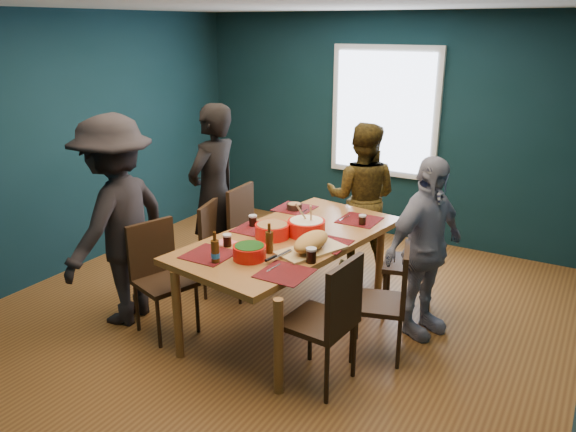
% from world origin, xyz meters
% --- Properties ---
extents(room, '(5.01, 5.01, 2.71)m').
position_xyz_m(room, '(0.00, 0.27, 1.37)').
color(room, brown).
rests_on(room, ground).
extents(dining_table, '(1.37, 2.26, 0.80)m').
position_xyz_m(dining_table, '(0.14, -0.04, 0.73)').
color(dining_table, '#9D692F').
rests_on(dining_table, floor).
extents(chair_left_far, '(0.47, 0.47, 1.01)m').
position_xyz_m(chair_left_far, '(-0.61, 0.46, 0.59)').
color(chair_left_far, black).
rests_on(chair_left_far, floor).
extents(chair_left_mid, '(0.51, 0.51, 0.93)m').
position_xyz_m(chair_left_mid, '(-0.72, 0.07, 0.54)').
color(chair_left_mid, black).
rests_on(chair_left_mid, floor).
extents(chair_left_near, '(0.55, 0.55, 0.97)m').
position_xyz_m(chair_left_near, '(-0.75, -0.74, 0.56)').
color(chair_left_near, black).
rests_on(chair_left_near, floor).
extents(chair_right_far, '(0.55, 0.55, 1.00)m').
position_xyz_m(chair_right_far, '(1.10, 0.65, 0.58)').
color(chair_right_far, black).
rests_on(chair_right_far, floor).
extents(chair_right_mid, '(0.53, 0.53, 0.93)m').
position_xyz_m(chair_right_mid, '(1.11, -0.15, 0.54)').
color(chair_right_mid, black).
rests_on(chair_right_mid, floor).
extents(chair_right_near, '(0.49, 0.49, 1.01)m').
position_xyz_m(chair_right_near, '(0.88, -0.75, 0.59)').
color(chair_right_near, black).
rests_on(chair_right_near, floor).
extents(person_far_left, '(0.46, 0.68, 1.83)m').
position_xyz_m(person_far_left, '(-0.97, 0.34, 0.92)').
color(person_far_left, black).
rests_on(person_far_left, floor).
extents(person_back, '(0.90, 0.78, 1.60)m').
position_xyz_m(person_back, '(0.22, 1.34, 0.80)').
color(person_back, black).
rests_on(person_back, floor).
extents(person_right, '(0.69, 0.99, 1.56)m').
position_xyz_m(person_right, '(1.22, 0.34, 0.78)').
color(person_right, white).
rests_on(person_right, floor).
extents(person_near_left, '(0.82, 1.27, 1.86)m').
position_xyz_m(person_near_left, '(-1.17, -0.76, 0.93)').
color(person_near_left, black).
rests_on(person_near_left, floor).
extents(bowl_salad, '(0.30, 0.30, 0.12)m').
position_xyz_m(bowl_salad, '(0.02, -0.14, 0.87)').
color(bowl_salad, red).
rests_on(bowl_salad, dining_table).
extents(bowl_dumpling, '(0.33, 0.33, 0.31)m').
position_xyz_m(bowl_dumpling, '(0.25, 0.06, 0.88)').
color(bowl_dumpling, red).
rests_on(bowl_dumpling, dining_table).
extents(bowl_herbs, '(0.26, 0.26, 0.11)m').
position_xyz_m(bowl_herbs, '(0.12, -0.63, 0.87)').
color(bowl_herbs, red).
rests_on(bowl_herbs, dining_table).
extents(cutting_board, '(0.47, 0.73, 0.15)m').
position_xyz_m(cutting_board, '(0.46, -0.26, 0.88)').
color(cutting_board, tan).
rests_on(cutting_board, dining_table).
extents(small_bowl, '(0.15, 0.15, 0.06)m').
position_xyz_m(small_bowl, '(-0.19, 0.62, 0.84)').
color(small_bowl, black).
rests_on(small_bowl, dining_table).
extents(beer_bottle_a, '(0.07, 0.07, 0.25)m').
position_xyz_m(beer_bottle_a, '(-0.07, -0.82, 0.90)').
color(beer_bottle_a, '#42240B').
rests_on(beer_bottle_a, dining_table).
extents(beer_bottle_b, '(0.06, 0.06, 0.25)m').
position_xyz_m(beer_bottle_b, '(0.18, -0.45, 0.90)').
color(beer_bottle_b, '#42240B').
rests_on(beer_bottle_b, dining_table).
extents(cola_glass_a, '(0.07, 0.07, 0.10)m').
position_xyz_m(cola_glass_a, '(-0.19, -0.50, 0.86)').
color(cola_glass_a, black).
rests_on(cola_glass_a, dining_table).
extents(cola_glass_b, '(0.08, 0.08, 0.12)m').
position_xyz_m(cola_glass_b, '(0.56, -0.45, 0.87)').
color(cola_glass_b, black).
rests_on(cola_glass_b, dining_table).
extents(cola_glass_c, '(0.07, 0.07, 0.10)m').
position_xyz_m(cola_glass_c, '(0.57, 0.54, 0.86)').
color(cola_glass_c, black).
rests_on(cola_glass_c, dining_table).
extents(cola_glass_d, '(0.08, 0.08, 0.11)m').
position_xyz_m(cola_glass_d, '(-0.28, 0.01, 0.86)').
color(cola_glass_d, black).
rests_on(cola_glass_d, dining_table).
extents(napkin_a, '(0.17, 0.17, 0.00)m').
position_xyz_m(napkin_a, '(0.54, 0.02, 0.81)').
color(napkin_a, '#E76168').
rests_on(napkin_a, dining_table).
extents(napkin_b, '(0.18, 0.18, 0.00)m').
position_xyz_m(napkin_b, '(-0.26, -0.44, 0.81)').
color(napkin_b, '#E76168').
rests_on(napkin_b, dining_table).
extents(napkin_c, '(0.19, 0.19, 0.00)m').
position_xyz_m(napkin_c, '(0.46, -0.78, 0.81)').
color(napkin_c, '#E76168').
rests_on(napkin_c, dining_table).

